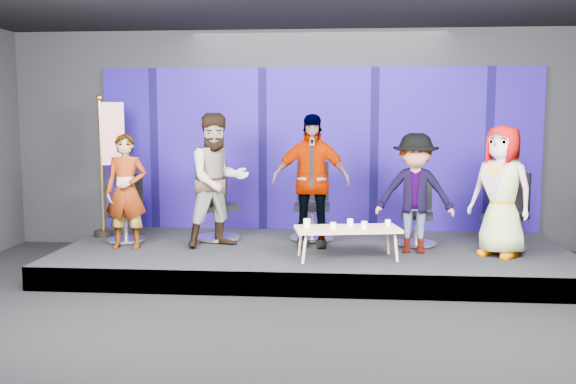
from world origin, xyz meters
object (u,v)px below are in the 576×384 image
Objects in this scene: mug_d at (364,225)px; panelist_b at (218,180)px; mug_a at (307,223)px; panelist_e at (501,191)px; chair_a at (126,220)px; chair_e at (507,224)px; mug_b at (333,226)px; chair_d at (417,222)px; panelist_d at (415,193)px; flag_stand at (109,162)px; chair_b at (217,214)px; panelist_c at (311,181)px; panelist_a at (126,191)px; chair_c at (312,214)px; mug_e at (388,223)px; coffee_table at (347,230)px; mug_c at (350,222)px.

panelist_b is at bearing 160.59° from mug_d.
panelist_e is at bearing 7.70° from mug_a.
chair_e is (5.42, -0.09, 0.03)m from chair_a.
mug_b is (-2.18, -0.49, -0.40)m from panelist_e.
chair_d is 9.35× the size of mug_a.
chair_d is at bearing 32.92° from mug_a.
chair_a is 4.17m from panelist_d.
mug_d is (0.73, -0.06, -0.01)m from mug_a.
panelist_e is at bearing 12.78° from mug_b.
mug_d is at bearing -17.26° from chair_a.
flag_stand reaches higher than mug_b.
panelist_b reaches higher than panelist_d.
mug_d is (-1.79, -0.40, -0.40)m from panelist_e.
chair_a is 0.46× the size of flag_stand.
chair_b is 10.90× the size of mug_a.
panelist_c is 0.91m from mug_a.
panelist_e reaches higher than panelist_d.
mug_b is 0.04× the size of flag_stand.
flag_stand is (-5.81, 0.49, 0.79)m from chair_e.
panelist_d reaches higher than chair_a.
panelist_a is 5.05m from panelist_e.
panelist_e is at bearing -2.71° from panelist_a.
chair_b reaches higher than chair_a.
panelist_c is at bearing -149.12° from panelist_e.
panelist_b is at bearing -175.32° from panelist_c.
chair_c is at bearing -149.44° from chair_e.
chair_c is 3.19m from flag_stand.
mug_d reaches higher than mug_e.
panelist_e is 5.69m from flag_stand.
mug_a is (2.53, -0.42, -0.33)m from panelist_a.
mug_d reaches higher than coffee_table.
panelist_c is at bearing 6.16° from panelist_a.
coffee_table is (-0.99, -0.98, 0.05)m from chair_d.
chair_c is 0.82× the size of coffee_table.
mug_e is at bearing -130.89° from panelist_d.
chair_c is at bearing 17.04° from panelist_a.
panelist_b is at bearing -137.16° from chair_e.
mug_a reaches higher than mug_b.
mug_d is at bearing -47.39° from mug_c.
flag_stand reaches higher than mug_a.
chair_c is 1.16× the size of chair_d.
coffee_table is 0.24m from mug_d.
panelist_d is at bearing -0.83° from panelist_a.
panelist_d is at bearing -146.93° from panelist_e.
chair_c is at bearing -159.93° from panelist_e.
chair_e is 0.62× the size of panelist_e.
panelist_b is at bearing 153.63° from mug_b.
mug_d is at bearing -62.20° from chair_b.
panelist_b is at bearing -109.25° from chair_b.
flag_stand reaches higher than panelist_c.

